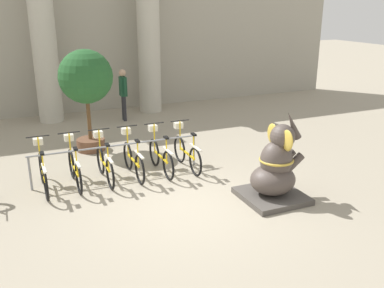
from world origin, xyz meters
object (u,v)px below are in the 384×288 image
(bicycle_3, at_px, (133,159))
(potted_tree, at_px, (86,81))
(bicycle_0, at_px, (43,172))
(bicycle_2, at_px, (105,163))
(bicycle_5, at_px, (187,152))
(elephant_statue, at_px, (275,170))
(person_pedestrian, at_px, (123,90))
(bicycle_1, at_px, (74,167))
(bicycle_4, at_px, (160,155))

(bicycle_3, distance_m, potted_tree, 2.71)
(bicycle_0, xyz_separation_m, bicycle_2, (1.31, 0.01, 0.00))
(bicycle_3, xyz_separation_m, bicycle_5, (1.31, -0.04, 0.00))
(bicycle_2, xyz_separation_m, bicycle_5, (1.96, -0.04, 0.00))
(bicycle_3, bearing_deg, bicycle_5, -1.86)
(elephant_statue, bearing_deg, bicycle_3, 134.82)
(bicycle_3, relative_size, elephant_statue, 0.90)
(bicycle_5, relative_size, person_pedestrian, 0.95)
(bicycle_0, distance_m, potted_tree, 3.02)
(person_pedestrian, xyz_separation_m, potted_tree, (-1.63, -2.63, 0.84))
(bicycle_2, bearing_deg, bicycle_1, 179.09)
(bicycle_4, bearing_deg, elephant_statue, -54.39)
(bicycle_0, distance_m, bicycle_3, 1.96)
(bicycle_2, relative_size, person_pedestrian, 0.95)
(bicycle_3, xyz_separation_m, potted_tree, (-0.55, 2.22, 1.46))
(bicycle_2, bearing_deg, elephant_statue, -38.02)
(elephant_statue, height_order, potted_tree, potted_tree)
(bicycle_1, xyz_separation_m, bicycle_4, (1.96, -0.03, 0.00))
(bicycle_3, bearing_deg, bicycle_1, 179.63)
(elephant_statue, relative_size, potted_tree, 0.68)
(bicycle_2, distance_m, bicycle_3, 0.65)
(bicycle_3, bearing_deg, elephant_statue, -45.18)
(bicycle_1, distance_m, bicycle_2, 0.65)
(bicycle_5, bearing_deg, bicycle_3, 178.14)
(bicycle_1, distance_m, bicycle_3, 1.31)
(bicycle_4, bearing_deg, bicycle_2, 179.17)
(bicycle_0, xyz_separation_m, bicycle_1, (0.65, 0.02, 0.00))
(bicycle_1, relative_size, bicycle_3, 1.00)
(bicycle_1, distance_m, person_pedestrian, 5.43)
(bicycle_0, distance_m, bicycle_2, 1.31)
(bicycle_3, xyz_separation_m, person_pedestrian, (1.09, 4.84, 0.62))
(bicycle_2, bearing_deg, bicycle_5, -1.18)
(bicycle_1, xyz_separation_m, bicycle_5, (2.61, -0.05, 0.00))
(elephant_statue, bearing_deg, bicycle_5, 113.43)
(bicycle_5, bearing_deg, bicycle_1, 178.89)
(potted_tree, bearing_deg, bicycle_5, -50.69)
(bicycle_2, distance_m, potted_tree, 2.66)
(bicycle_1, bearing_deg, person_pedestrian, 63.68)
(bicycle_3, distance_m, person_pedestrian, 5.00)
(bicycle_0, height_order, person_pedestrian, person_pedestrian)
(bicycle_1, xyz_separation_m, bicycle_3, (1.31, -0.01, 0.00))
(bicycle_1, relative_size, bicycle_4, 1.00)
(elephant_statue, height_order, person_pedestrian, elephant_statue)
(bicycle_2, relative_size, elephant_statue, 0.90)
(potted_tree, bearing_deg, bicycle_1, -108.98)
(bicycle_4, relative_size, potted_tree, 0.61)
(bicycle_4, bearing_deg, potted_tree, 118.15)
(bicycle_0, height_order, bicycle_5, same)
(bicycle_5, bearing_deg, bicycle_4, 178.13)
(bicycle_4, height_order, bicycle_5, same)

